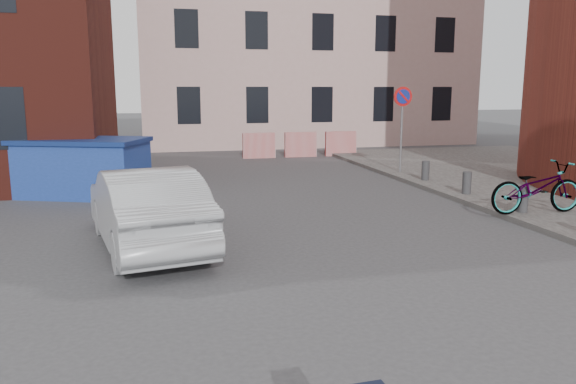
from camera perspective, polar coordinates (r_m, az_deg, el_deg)
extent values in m
plane|color=#38383A|center=(7.45, -0.39, -10.79)|extent=(120.00, 120.00, 0.00)
cube|color=#CBA39C|center=(30.06, 1.24, 18.64)|extent=(16.00, 8.00, 14.00)
cylinder|color=gray|center=(17.99, 11.45, 6.14)|extent=(0.07, 0.07, 2.60)
cylinder|color=red|center=(17.93, 11.60, 9.48)|extent=(0.60, 0.03, 0.60)
cylinder|color=navy|center=(17.91, 11.63, 9.48)|extent=(0.44, 0.03, 0.44)
cylinder|color=#3A3A3D|center=(12.89, 22.75, -0.69)|extent=(0.22, 0.22, 0.55)
cylinder|color=#3A3A3D|center=(14.69, 17.71, 0.90)|extent=(0.22, 0.22, 0.55)
cylinder|color=#3A3A3D|center=(16.58, 13.79, 2.14)|extent=(0.22, 0.22, 0.55)
cube|color=red|center=(22.26, -2.95, 4.74)|extent=(1.30, 0.18, 1.00)
cube|color=red|center=(22.63, 1.30, 4.84)|extent=(1.30, 0.18, 1.00)
cube|color=red|center=(23.12, 5.39, 4.92)|extent=(1.30, 0.18, 1.00)
cube|color=#21409E|center=(15.35, -20.75, 2.18)|extent=(3.77, 2.81, 1.35)
cube|color=navy|center=(15.27, -20.93, 4.90)|extent=(3.92, 2.96, 0.11)
imported|color=#AFB3B7|center=(9.90, -14.20, -1.56)|extent=(2.24, 4.43, 1.39)
imported|color=black|center=(12.85, 23.94, 0.41)|extent=(2.10, 0.80, 1.09)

